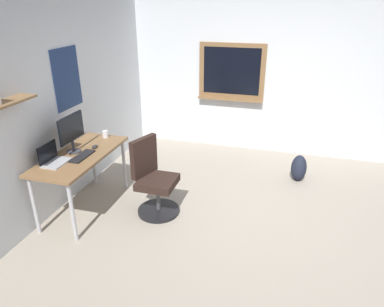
{
  "coord_description": "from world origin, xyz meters",
  "views": [
    {
      "loc": [
        -3.42,
        -0.29,
        2.46
      ],
      "look_at": [
        0.05,
        0.72,
        0.85
      ],
      "focal_mm": 32.82,
      "sensor_mm": 36.0,
      "label": 1
    }
  ],
  "objects": [
    {
      "name": "desk",
      "position": [
        -0.12,
        2.07,
        0.67
      ],
      "size": [
        1.35,
        0.6,
        0.75
      ],
      "color": "olive",
      "rests_on": "ground"
    },
    {
      "name": "office_chair",
      "position": [
        0.06,
        1.21,
        0.41
      ],
      "size": [
        0.53,
        0.55,
        0.95
      ],
      "color": "black",
      "rests_on": "ground"
    },
    {
      "name": "ground_plane",
      "position": [
        0.0,
        0.0,
        0.0
      ],
      "size": [
        5.2,
        5.2,
        0.0
      ],
      "primitive_type": "plane",
      "color": "#9E9384",
      "rests_on": "ground"
    },
    {
      "name": "backpack",
      "position": [
        1.42,
        -0.5,
        0.19
      ],
      "size": [
        0.32,
        0.22,
        0.38
      ],
      "primitive_type": "ellipsoid",
      "color": "#1E2333",
      "rests_on": "ground"
    },
    {
      "name": "keyboard",
      "position": [
        -0.19,
        1.99,
        0.76
      ],
      "size": [
        0.37,
        0.13,
        0.02
      ],
      "primitive_type": "cube",
      "color": "black",
      "rests_on": "desk"
    },
    {
      "name": "wall_back",
      "position": [
        -0.01,
        2.45,
        1.3
      ],
      "size": [
        5.0,
        0.3,
        2.6
      ],
      "color": "silver",
      "rests_on": "ground"
    },
    {
      "name": "monitor_primary",
      "position": [
        -0.09,
        2.17,
        1.02
      ],
      "size": [
        0.46,
        0.17,
        0.46
      ],
      "color": "#38383D",
      "rests_on": "desk"
    },
    {
      "name": "computer_mouse",
      "position": [
        0.09,
        1.99,
        0.77
      ],
      "size": [
        0.1,
        0.06,
        0.03
      ],
      "primitive_type": "ellipsoid",
      "color": "#262628",
      "rests_on": "desk"
    },
    {
      "name": "laptop",
      "position": [
        -0.42,
        2.21,
        0.81
      ],
      "size": [
        0.31,
        0.21,
        0.23
      ],
      "color": "#ADAFB5",
      "rests_on": "desk"
    },
    {
      "name": "wall_right",
      "position": [
        2.45,
        0.03,
        1.3
      ],
      "size": [
        0.22,
        5.0,
        2.6
      ],
      "color": "silver",
      "rests_on": "ground"
    },
    {
      "name": "coffee_mug",
      "position": [
        0.45,
        2.04,
        0.8
      ],
      "size": [
        0.08,
        0.08,
        0.09
      ],
      "primitive_type": "cylinder",
      "color": "silver",
      "rests_on": "desk"
    }
  ]
}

